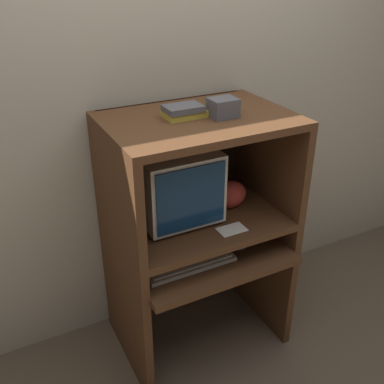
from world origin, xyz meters
TOP-DOWN VIEW (x-y plane):
  - ground_plane at (0.00, 0.00)m, footprint 12.00×12.00m
  - wall_back at (0.00, 0.68)m, footprint 6.00×0.06m
  - desk_base at (0.00, 0.27)m, footprint 0.86×0.67m
  - desk_monitor_shelf at (0.00, 0.31)m, footprint 0.86×0.62m
  - hutch_upper at (0.00, 0.34)m, footprint 0.86×0.62m
  - crt_monitor at (-0.11, 0.37)m, footprint 0.38×0.42m
  - keyboard at (-0.13, 0.15)m, footprint 0.45×0.16m
  - mouse at (0.16, 0.14)m, footprint 0.06×0.04m
  - snack_bag at (0.19, 0.31)m, footprint 0.17×0.13m
  - book_stack at (-0.06, 0.33)m, footprint 0.19×0.12m
  - paper_card at (0.08, 0.11)m, footprint 0.13×0.09m
  - storage_box at (0.10, 0.25)m, footprint 0.12×0.10m

SIDE VIEW (x-z plane):
  - ground_plane at x=0.00m, z-range 0.00..0.00m
  - desk_base at x=0.00m, z-range 0.08..0.72m
  - keyboard at x=-0.13m, z-range 0.63..0.66m
  - mouse at x=0.16m, z-range 0.63..0.66m
  - desk_monitor_shelf at x=0.00m, z-range 0.68..0.83m
  - paper_card at x=0.08m, z-range 0.79..0.80m
  - snack_bag at x=0.19m, z-range 0.79..0.93m
  - crt_monitor at x=-0.11m, z-range 0.80..1.16m
  - hutch_upper at x=0.00m, z-range 0.88..1.40m
  - wall_back at x=0.00m, z-range 0.00..2.60m
  - book_stack at x=-0.06m, z-range 1.31..1.36m
  - storage_box at x=0.10m, z-range 1.31..1.39m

